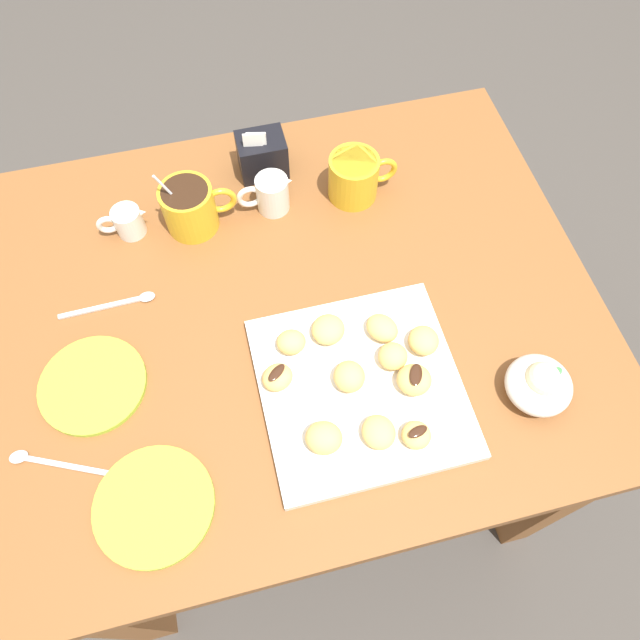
% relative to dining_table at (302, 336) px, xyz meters
% --- Properties ---
extents(ground_plane, '(8.00, 8.00, 0.00)m').
position_rel_dining_table_xyz_m(ground_plane, '(0.00, 0.00, -0.60)').
color(ground_plane, '#423D38').
extents(dining_table, '(1.02, 0.85, 0.73)m').
position_rel_dining_table_xyz_m(dining_table, '(0.00, 0.00, 0.00)').
color(dining_table, brown).
rests_on(dining_table, ground_plane).
extents(pastry_plate_square, '(0.31, 0.31, 0.02)m').
position_rel_dining_table_xyz_m(pastry_plate_square, '(0.06, -0.18, 0.14)').
color(pastry_plate_square, silver).
rests_on(pastry_plate_square, dining_table).
extents(coffee_mug_mustard_left, '(0.13, 0.10, 0.14)m').
position_rel_dining_table_xyz_m(coffee_mug_mustard_left, '(-0.15, 0.21, 0.18)').
color(coffee_mug_mustard_left, gold).
rests_on(coffee_mug_mustard_left, dining_table).
extents(coffee_mug_mustard_right, '(0.13, 0.09, 0.09)m').
position_rel_dining_table_xyz_m(coffee_mug_mustard_right, '(0.15, 0.21, 0.18)').
color(coffee_mug_mustard_right, gold).
rests_on(coffee_mug_mustard_right, dining_table).
extents(cream_pitcher_white, '(0.10, 0.06, 0.07)m').
position_rel_dining_table_xyz_m(cream_pitcher_white, '(-0.00, 0.22, 0.17)').
color(cream_pitcher_white, silver).
rests_on(cream_pitcher_white, dining_table).
extents(sugar_caddy, '(0.09, 0.07, 0.11)m').
position_rel_dining_table_xyz_m(sugar_caddy, '(0.00, 0.31, 0.17)').
color(sugar_caddy, black).
rests_on(sugar_caddy, dining_table).
extents(ice_cream_bowl, '(0.10, 0.10, 0.08)m').
position_rel_dining_table_xyz_m(ice_cream_bowl, '(0.32, -0.25, 0.16)').
color(ice_cream_bowl, silver).
rests_on(ice_cream_bowl, dining_table).
extents(chocolate_sauce_pitcher, '(0.09, 0.05, 0.06)m').
position_rel_dining_table_xyz_m(chocolate_sauce_pitcher, '(-0.27, 0.22, 0.16)').
color(chocolate_sauce_pitcher, silver).
rests_on(chocolate_sauce_pitcher, dining_table).
extents(saucer_lime_left, '(0.17, 0.17, 0.01)m').
position_rel_dining_table_xyz_m(saucer_lime_left, '(-0.28, -0.28, 0.13)').
color(saucer_lime_left, '#9EC633').
rests_on(saucer_lime_left, dining_table).
extents(saucer_lime_right, '(0.17, 0.17, 0.01)m').
position_rel_dining_table_xyz_m(saucer_lime_right, '(-0.35, -0.07, 0.13)').
color(saucer_lime_right, '#9EC633').
rests_on(saucer_lime_right, dining_table).
extents(loose_spoon_near_saucer, '(0.15, 0.08, 0.01)m').
position_rel_dining_table_xyz_m(loose_spoon_near_saucer, '(-0.43, -0.18, 0.13)').
color(loose_spoon_near_saucer, silver).
rests_on(loose_spoon_near_saucer, dining_table).
extents(loose_spoon_by_plate, '(0.16, 0.02, 0.01)m').
position_rel_dining_table_xyz_m(loose_spoon_by_plate, '(-0.30, 0.07, 0.13)').
color(loose_spoon_by_plate, silver).
rests_on(loose_spoon_by_plate, dining_table).
extents(beignet_0, '(0.06, 0.06, 0.03)m').
position_rel_dining_table_xyz_m(beignet_0, '(0.06, -0.27, 0.16)').
color(beignet_0, '#E5B260').
rests_on(beignet_0, pastry_plate_square).
extents(beignet_1, '(0.06, 0.06, 0.04)m').
position_rel_dining_table_xyz_m(beignet_1, '(0.14, -0.20, 0.16)').
color(beignet_1, '#E5B260').
rests_on(beignet_1, pastry_plate_square).
extents(chocolate_drizzle_1, '(0.03, 0.04, 0.00)m').
position_rel_dining_table_xyz_m(chocolate_drizzle_1, '(0.14, -0.20, 0.18)').
color(chocolate_drizzle_1, '#381E11').
rests_on(chocolate_drizzle_1, beignet_1).
extents(beignet_2, '(0.07, 0.07, 0.04)m').
position_rel_dining_table_xyz_m(beignet_2, '(-0.02, -0.26, 0.16)').
color(beignet_2, '#E5B260').
rests_on(beignet_2, pastry_plate_square).
extents(beignet_3, '(0.08, 0.08, 0.03)m').
position_rel_dining_table_xyz_m(beignet_3, '(0.03, -0.08, 0.16)').
color(beignet_3, '#E5B260').
rests_on(beignet_3, pastry_plate_square).
extents(beignet_4, '(0.05, 0.05, 0.03)m').
position_rel_dining_table_xyz_m(beignet_4, '(0.11, -0.28, 0.16)').
color(beignet_4, '#E5B260').
rests_on(beignet_4, pastry_plate_square).
extents(chocolate_drizzle_4, '(0.03, 0.02, 0.00)m').
position_rel_dining_table_xyz_m(chocolate_drizzle_4, '(0.11, -0.28, 0.17)').
color(chocolate_drizzle_4, '#381E11').
rests_on(chocolate_drizzle_4, beignet_4).
extents(beignet_5, '(0.05, 0.06, 0.04)m').
position_rel_dining_table_xyz_m(beignet_5, '(0.04, -0.17, 0.16)').
color(beignet_5, '#E5B260').
rests_on(beignet_5, pastry_plate_square).
extents(beignet_6, '(0.06, 0.06, 0.03)m').
position_rel_dining_table_xyz_m(beignet_6, '(-0.07, -0.14, 0.16)').
color(beignet_6, '#E5B260').
rests_on(beignet_6, pastry_plate_square).
extents(chocolate_drizzle_6, '(0.04, 0.03, 0.00)m').
position_rel_dining_table_xyz_m(chocolate_drizzle_6, '(-0.07, -0.14, 0.18)').
color(chocolate_drizzle_6, '#381E11').
rests_on(chocolate_drizzle_6, beignet_6).
extents(beignet_7, '(0.07, 0.07, 0.03)m').
position_rel_dining_table_xyz_m(beignet_7, '(0.12, -0.10, 0.16)').
color(beignet_7, '#E5B260').
rests_on(beignet_7, pastry_plate_square).
extents(beignet_8, '(0.06, 0.06, 0.04)m').
position_rel_dining_table_xyz_m(beignet_8, '(0.12, -0.15, 0.16)').
color(beignet_8, '#E5B260').
rests_on(beignet_8, pastry_plate_square).
extents(beignet_9, '(0.06, 0.06, 0.03)m').
position_rel_dining_table_xyz_m(beignet_9, '(0.17, -0.14, 0.16)').
color(beignet_9, '#E5B260').
rests_on(beignet_9, pastry_plate_square).
extents(beignet_10, '(0.05, 0.05, 0.03)m').
position_rel_dining_table_xyz_m(beignet_10, '(-0.03, -0.09, 0.16)').
color(beignet_10, '#E5B260').
rests_on(beignet_10, pastry_plate_square).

